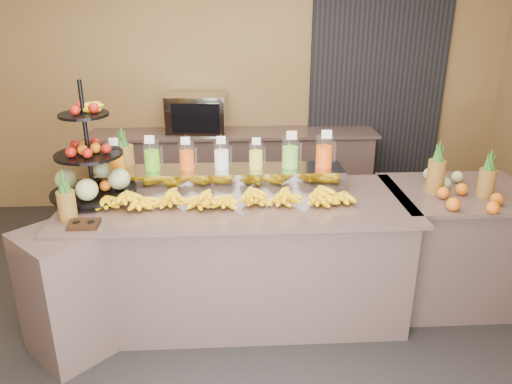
{
  "coord_description": "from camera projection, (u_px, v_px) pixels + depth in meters",
  "views": [
    {
      "loc": [
        -0.05,
        -3.02,
        2.31
      ],
      "look_at": [
        0.13,
        0.3,
        0.99
      ],
      "focal_mm": 35.0,
      "sensor_mm": 36.0,
      "label": 1
    }
  ],
  "objects": [
    {
      "name": "ground",
      "position": [
        240.0,
        333.0,
        3.66
      ],
      "size": [
        6.0,
        6.0,
        0.0
      ],
      "primitive_type": "plane",
      "color": "black",
      "rests_on": "ground"
    },
    {
      "name": "room_envelope",
      "position": [
        260.0,
        58.0,
        3.7
      ],
      "size": [
        6.04,
        5.02,
        2.82
      ],
      "color": "olive",
      "rests_on": "ground"
    },
    {
      "name": "buffet_counter",
      "position": [
        223.0,
        260.0,
        3.72
      ],
      "size": [
        2.75,
        1.25,
        0.93
      ],
      "color": "#876662",
      "rests_on": "ground"
    },
    {
      "name": "right_counter",
      "position": [
        453.0,
        245.0,
        3.94
      ],
      "size": [
        1.08,
        0.88,
        0.93
      ],
      "color": "#876662",
      "rests_on": "ground"
    },
    {
      "name": "back_ledge",
      "position": [
        234.0,
        172.0,
        5.57
      ],
      "size": [
        3.1,
        0.55,
        0.93
      ],
      "color": "#876662",
      "rests_on": "ground"
    },
    {
      "name": "pitcher_tray",
      "position": [
        222.0,
        178.0,
        3.82
      ],
      "size": [
        1.85,
        0.3,
        0.15
      ],
      "primitive_type": "cube",
      "color": "gray",
      "rests_on": "buffet_counter"
    },
    {
      "name": "juice_pitcher_orange_a",
      "position": [
        117.0,
        159.0,
        3.72
      ],
      "size": [
        0.12,
        0.12,
        0.28
      ],
      "color": "silver",
      "rests_on": "pitcher_tray"
    },
    {
      "name": "juice_pitcher_green",
      "position": [
        152.0,
        157.0,
        3.73
      ],
      "size": [
        0.12,
        0.13,
        0.29
      ],
      "color": "silver",
      "rests_on": "pitcher_tray"
    },
    {
      "name": "juice_pitcher_orange_b",
      "position": [
        187.0,
        158.0,
        3.74
      ],
      "size": [
        0.11,
        0.12,
        0.28
      ],
      "color": "silver",
      "rests_on": "pitcher_tray"
    },
    {
      "name": "juice_pitcher_milk",
      "position": [
        222.0,
        157.0,
        3.76
      ],
      "size": [
        0.12,
        0.12,
        0.28
      ],
      "color": "silver",
      "rests_on": "pitcher_tray"
    },
    {
      "name": "juice_pitcher_lemon",
      "position": [
        256.0,
        157.0,
        3.77
      ],
      "size": [
        0.11,
        0.11,
        0.26
      ],
      "color": "silver",
      "rests_on": "pitcher_tray"
    },
    {
      "name": "juice_pitcher_lime",
      "position": [
        290.0,
        154.0,
        3.78
      ],
      "size": [
        0.13,
        0.13,
        0.31
      ],
      "color": "silver",
      "rests_on": "pitcher_tray"
    },
    {
      "name": "juice_pitcher_orange_c",
      "position": [
        324.0,
        154.0,
        3.79
      ],
      "size": [
        0.13,
        0.14,
        0.32
      ],
      "color": "silver",
      "rests_on": "pitcher_tray"
    },
    {
      "name": "banana_heap",
      "position": [
        228.0,
        194.0,
        3.52
      ],
      "size": [
        1.93,
        0.17,
        0.16
      ],
      "color": "yellow",
      "rests_on": "buffet_counter"
    },
    {
      "name": "fruit_stand",
      "position": [
        96.0,
        169.0,
        3.56
      ],
      "size": [
        0.71,
        0.71,
        0.85
      ],
      "rotation": [
        0.0,
        0.0,
        -0.19
      ],
      "color": "black",
      "rests_on": "buffet_counter"
    },
    {
      "name": "condiment_caddy",
      "position": [
        84.0,
        224.0,
        3.19
      ],
      "size": [
        0.19,
        0.14,
        0.03
      ],
      "primitive_type": "cube",
      "rotation": [
        0.0,
        0.0,
        0.02
      ],
      "color": "black",
      "rests_on": "buffet_counter"
    },
    {
      "name": "pineapple_left_a",
      "position": [
        66.0,
        201.0,
        3.24
      ],
      "size": [
        0.12,
        0.12,
        0.36
      ],
      "rotation": [
        0.0,
        0.0,
        0.01
      ],
      "color": "brown",
      "rests_on": "buffet_counter"
    },
    {
      "name": "pineapple_left_b",
      "position": [
        124.0,
        161.0,
        3.89
      ],
      "size": [
        0.16,
        0.16,
        0.46
      ],
      "rotation": [
        0.0,
        0.0,
        -0.26
      ],
      "color": "brown",
      "rests_on": "buffet_counter"
    },
    {
      "name": "right_fruit_pile",
      "position": [
        463.0,
        189.0,
        3.59
      ],
      "size": [
        0.47,
        0.45,
        0.25
      ],
      "color": "brown",
      "rests_on": "right_counter"
    },
    {
      "name": "oven_warmer",
      "position": [
        197.0,
        114.0,
        5.31
      ],
      "size": [
        0.64,
        0.47,
        0.41
      ],
      "primitive_type": "cube",
      "rotation": [
        0.0,
        0.0,
        -0.07
      ],
      "color": "gray",
      "rests_on": "back_ledge"
    }
  ]
}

